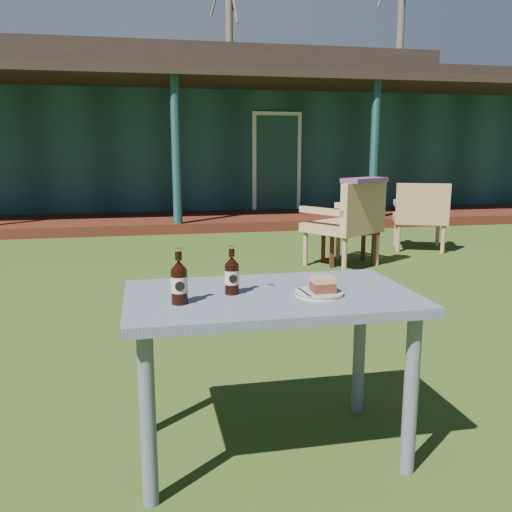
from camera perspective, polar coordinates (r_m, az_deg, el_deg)
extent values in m
plane|color=#334916|center=(3.99, -3.80, -8.03)|extent=(80.00, 80.00, 0.00)
cube|color=#16393B|center=(13.24, -9.62, 11.00)|extent=(15.00, 6.00, 2.60)
cube|color=black|center=(13.32, -9.83, 17.24)|extent=(15.80, 6.80, 0.30)
cube|color=black|center=(13.37, -9.89, 18.95)|extent=(12.00, 3.50, 0.60)
cube|color=#4A1C12|center=(9.43, -8.48, 3.57)|extent=(15.00, 1.80, 0.16)
cube|color=black|center=(9.41, -8.92, 18.02)|extent=(15.40, 2.00, 0.12)
cylinder|color=#16393B|center=(8.55, -8.40, 10.50)|extent=(0.14, 0.14, 2.45)
cylinder|color=#16393B|center=(9.32, 12.33, 10.42)|extent=(0.14, 0.14, 2.45)
cube|color=white|center=(10.52, 2.18, 9.49)|extent=(0.95, 0.06, 2.00)
cube|color=#193D38|center=(10.49, 2.22, 9.49)|extent=(0.80, 0.04, 1.85)
cylinder|color=brown|center=(22.77, -2.79, 19.87)|extent=(0.28, 0.28, 9.50)
cylinder|color=brown|center=(23.39, 14.94, 21.16)|extent=(0.28, 0.28, 11.00)
cube|color=slate|center=(2.27, 1.53, -4.41)|extent=(1.20, 0.70, 0.04)
cylinder|color=slate|center=(2.10, -11.31, -16.59)|extent=(0.06, 0.06, 0.68)
cylinder|color=slate|center=(2.33, 15.99, -13.86)|extent=(0.06, 0.06, 0.68)
cylinder|color=slate|center=(2.59, -11.42, -11.06)|extent=(0.06, 0.06, 0.68)
cylinder|color=slate|center=(2.78, 10.82, -9.43)|extent=(0.06, 0.06, 0.68)
cylinder|color=silver|center=(2.25, 6.63, -3.92)|extent=(0.20, 0.20, 0.01)
cylinder|color=olive|center=(2.25, 6.63, -3.80)|extent=(0.20, 0.20, 0.00)
cube|color=#54261B|center=(2.25, 7.04, -3.25)|extent=(0.09, 0.08, 0.04)
cube|color=tan|center=(2.24, 7.06, -2.48)|extent=(0.09, 0.09, 0.02)
cube|color=silver|center=(2.22, 5.12, -3.86)|extent=(0.02, 0.14, 0.00)
cylinder|color=black|center=(2.24, -2.56, -2.47)|extent=(0.06, 0.06, 0.12)
cone|color=black|center=(2.22, -2.57, -0.48)|extent=(0.06, 0.06, 0.03)
cylinder|color=black|center=(2.22, -2.58, 0.39)|extent=(0.02, 0.02, 0.03)
cylinder|color=silver|center=(2.21, -2.59, 0.95)|extent=(0.03, 0.03, 0.01)
cylinder|color=#C3B58A|center=(2.24, -2.56, -2.23)|extent=(0.06, 0.06, 0.06)
cylinder|color=black|center=(2.21, -2.44, -2.41)|extent=(0.03, 0.00, 0.03)
cylinder|color=black|center=(2.12, -8.07, -3.23)|extent=(0.06, 0.06, 0.14)
cone|color=black|center=(2.10, -8.14, -0.95)|extent=(0.06, 0.06, 0.04)
cylinder|color=black|center=(2.09, -8.16, 0.05)|extent=(0.03, 0.03, 0.04)
cylinder|color=silver|center=(2.09, -8.18, 0.69)|extent=(0.03, 0.03, 0.01)
cylinder|color=#C3B58A|center=(2.12, -8.08, -2.96)|extent=(0.07, 0.07, 0.06)
cylinder|color=black|center=(2.08, -8.02, -3.18)|extent=(0.04, 0.00, 0.04)
cylinder|color=silver|center=(2.37, 1.58, -3.13)|extent=(0.03, 0.03, 0.01)
cube|color=tan|center=(6.21, 9.01, 3.02)|extent=(0.95, 0.94, 0.10)
cube|color=tan|center=(6.00, 11.28, 5.38)|extent=(0.65, 0.45, 0.47)
cube|color=tan|center=(6.44, 10.64, 5.10)|extent=(0.39, 0.57, 0.07)
cube|color=tan|center=(5.95, 7.04, 4.71)|extent=(0.39, 0.57, 0.07)
cylinder|color=tan|center=(6.64, 8.64, 1.41)|extent=(0.06, 0.06, 0.39)
cylinder|color=tan|center=(6.19, 5.22, 0.78)|extent=(0.06, 0.06, 0.39)
cylinder|color=tan|center=(6.32, 12.59, 0.77)|extent=(0.06, 0.06, 0.39)
cylinder|color=tan|center=(5.85, 9.29, 0.06)|extent=(0.06, 0.06, 0.39)
cube|color=tan|center=(7.47, 16.83, 3.79)|extent=(0.84, 0.82, 0.09)
cube|color=tan|center=(7.18, 17.15, 5.59)|extent=(0.64, 0.33, 0.43)
cube|color=tan|center=(7.51, 19.12, 5.14)|extent=(0.29, 0.56, 0.06)
cube|color=tan|center=(7.45, 14.65, 5.35)|extent=(0.29, 0.56, 0.06)
cylinder|color=tan|center=(7.79, 18.58, 2.27)|extent=(0.05, 0.05, 0.36)
cylinder|color=tan|center=(7.73, 14.51, 2.44)|extent=(0.05, 0.05, 0.36)
cylinder|color=tan|center=(7.29, 19.09, 1.66)|extent=(0.05, 0.05, 0.36)
cylinder|color=tan|center=(7.23, 14.74, 1.84)|extent=(0.05, 0.05, 0.36)
cube|color=#633459|center=(5.98, 11.37, 7.84)|extent=(0.60, 0.49, 0.05)
cube|color=#4A1C12|center=(6.32, 9.72, 2.56)|extent=(0.60, 0.40, 0.04)
cube|color=#4A1C12|center=(6.12, 7.98, 0.44)|extent=(0.04, 0.04, 0.36)
cube|color=#4A1C12|center=(6.31, 12.27, 0.61)|extent=(0.04, 0.04, 0.36)
cube|color=#4A1C12|center=(6.40, 7.09, 0.93)|extent=(0.04, 0.04, 0.36)
cube|color=#4A1C12|center=(6.58, 11.22, 1.08)|extent=(0.04, 0.04, 0.36)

